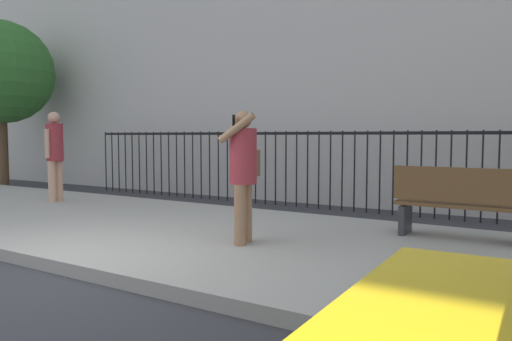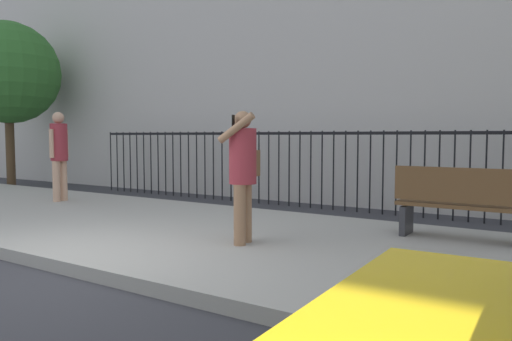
{
  "view_description": "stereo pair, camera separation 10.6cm",
  "coord_description": "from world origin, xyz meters",
  "px_view_note": "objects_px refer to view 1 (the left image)",
  "views": [
    {
      "loc": [
        4.65,
        -3.27,
        1.5
      ],
      "look_at": [
        1.27,
        2.09,
        1.05
      ],
      "focal_mm": 34.53,
      "sensor_mm": 36.0,
      "label": 1
    },
    {
      "loc": [
        4.74,
        -3.21,
        1.5
      ],
      "look_at": [
        1.27,
        2.09,
        1.05
      ],
      "focal_mm": 34.53,
      "sensor_mm": 36.0,
      "label": 2
    }
  ],
  "objects_px": {
    "street_bench": "(459,202)",
    "pedestrian_on_phone": "(244,167)",
    "street_tree_near": "(1,73)",
    "pedestrian_walking": "(55,150)"
  },
  "relations": [
    {
      "from": "street_bench",
      "to": "pedestrian_on_phone",
      "type": "bearing_deg",
      "value": -144.28
    },
    {
      "from": "pedestrian_on_phone",
      "to": "street_tree_near",
      "type": "bearing_deg",
      "value": 163.81
    },
    {
      "from": "pedestrian_walking",
      "to": "street_bench",
      "type": "xyz_separation_m",
      "value": [
        7.7,
        0.4,
        -0.56
      ]
    },
    {
      "from": "pedestrian_on_phone",
      "to": "pedestrian_walking",
      "type": "relative_size",
      "value": 0.9
    },
    {
      "from": "pedestrian_on_phone",
      "to": "street_bench",
      "type": "height_order",
      "value": "pedestrian_on_phone"
    },
    {
      "from": "street_bench",
      "to": "street_tree_near",
      "type": "relative_size",
      "value": 0.34
    },
    {
      "from": "street_tree_near",
      "to": "pedestrian_on_phone",
      "type": "bearing_deg",
      "value": -16.19
    },
    {
      "from": "street_bench",
      "to": "street_tree_near",
      "type": "distance_m",
      "value": 12.87
    },
    {
      "from": "pedestrian_on_phone",
      "to": "street_tree_near",
      "type": "relative_size",
      "value": 0.35
    },
    {
      "from": "street_tree_near",
      "to": "street_bench",
      "type": "bearing_deg",
      "value": -6.24
    }
  ]
}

